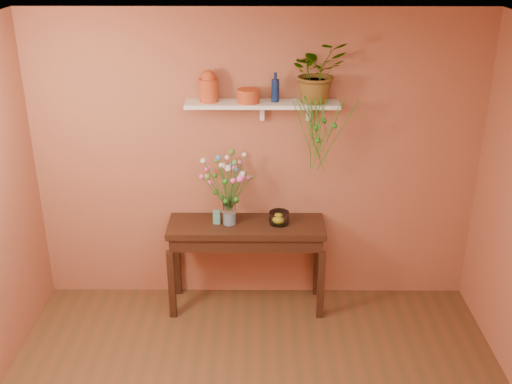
% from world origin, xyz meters
% --- Properties ---
extents(room, '(4.04, 4.04, 2.70)m').
position_xyz_m(room, '(0.00, 0.00, 1.35)').
color(room, brown).
rests_on(room, ground).
extents(sideboard, '(1.40, 0.45, 0.85)m').
position_xyz_m(sideboard, '(-0.09, 1.75, 0.73)').
color(sideboard, '#361A10').
rests_on(sideboard, ground).
extents(wall_shelf, '(1.30, 0.24, 0.19)m').
position_xyz_m(wall_shelf, '(0.06, 1.87, 1.92)').
color(wall_shelf, white).
rests_on(wall_shelf, room).
extents(terracotta_jug, '(0.20, 0.20, 0.27)m').
position_xyz_m(terracotta_jug, '(-0.40, 1.88, 2.07)').
color(terracotta_jug, '#C14420').
rests_on(terracotta_jug, wall_shelf).
extents(terracotta_pot, '(0.22, 0.22, 0.11)m').
position_xyz_m(terracotta_pot, '(-0.07, 1.85, 1.99)').
color(terracotta_pot, '#C14420').
rests_on(terracotta_pot, wall_shelf).
extents(blue_bottle, '(0.08, 0.08, 0.25)m').
position_xyz_m(blue_bottle, '(0.16, 1.89, 2.04)').
color(blue_bottle, '#0D1D48').
rests_on(blue_bottle, wall_shelf).
extents(spider_plant, '(0.57, 0.53, 0.51)m').
position_xyz_m(spider_plant, '(0.50, 1.88, 2.19)').
color(spider_plant, '#206E17').
rests_on(spider_plant, wall_shelf).
extents(plant_fronds, '(0.54, 0.40, 0.67)m').
position_xyz_m(plant_fronds, '(0.53, 1.72, 1.75)').
color(plant_fronds, '#206E17').
rests_on(plant_fronds, wall_shelf).
extents(glass_vase, '(0.12, 0.12, 0.24)m').
position_xyz_m(glass_vase, '(-0.24, 1.75, 0.95)').
color(glass_vase, white).
rests_on(glass_vase, sideboard).
extents(bouquet, '(0.47, 0.49, 0.55)m').
position_xyz_m(bouquet, '(-0.24, 1.75, 1.31)').
color(bouquet, '#386B28').
rests_on(bouquet, glass_vase).
extents(glass_bowl, '(0.18, 0.18, 0.11)m').
position_xyz_m(glass_bowl, '(0.21, 1.77, 0.90)').
color(glass_bowl, white).
rests_on(glass_bowl, sideboard).
extents(lemon, '(0.07, 0.07, 0.07)m').
position_xyz_m(lemon, '(0.20, 1.76, 0.89)').
color(lemon, '#FFFD3B').
rests_on(lemon, glass_bowl).
extents(carton, '(0.07, 0.05, 0.12)m').
position_xyz_m(carton, '(-0.35, 1.76, 0.91)').
color(carton, teal).
rests_on(carton, sideboard).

